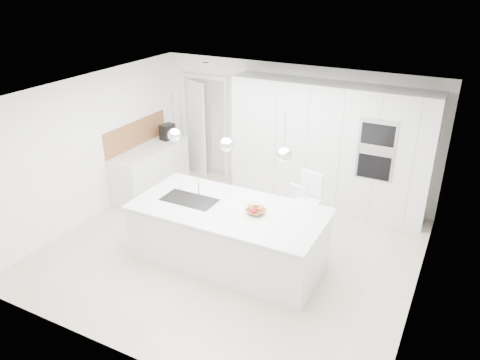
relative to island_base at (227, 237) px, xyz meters
The scene contains 27 objects.
floor 0.53m from the island_base, 108.43° to the left, with size 5.50×5.50×0.00m, color beige.
wall_back 2.92m from the island_base, 92.05° to the left, with size 5.50×5.50×0.00m, color white.
wall_left 2.98m from the island_base, behind, with size 5.00×5.00×0.00m, color white.
ceiling 2.09m from the island_base, 108.43° to the left, with size 5.50×5.50×0.00m, color white.
tall_cabinets 2.69m from the island_base, 74.36° to the left, with size 3.60×0.60×2.30m, color silver.
oven_stack 2.86m from the island_base, 53.85° to the left, with size 0.62×0.04×1.05m, color #A5A5A8, non-canonical shape.
doorway_frame 3.50m from the island_base, 126.50° to the left, with size 1.11×0.08×2.13m, color white, non-canonical shape.
hallway_door 3.61m from the island_base, 130.22° to the left, with size 0.82×0.04×2.00m, color white.
radiator 3.28m from the island_base, 122.08° to the left, with size 0.32×0.04×1.40m, color white, non-canonical shape.
left_base_cabinets 2.96m from the island_base, 149.53° to the left, with size 0.60×1.80×0.86m, color silver.
left_worktop 2.99m from the island_base, 149.53° to the left, with size 0.62×1.82×0.04m, color silver.
oak_backsplash 3.29m from the island_base, 152.14° to the left, with size 0.02×1.80×0.50m, color #996034.
island_base is the anchor object (origin of this frame).
island_worktop 0.45m from the island_base, 90.00° to the left, with size 2.84×1.40×0.04m, color silver.
island_sink 0.76m from the island_base, behind, with size 0.84×0.44×0.18m, color #3F3F42, non-canonical shape.
island_tap 0.89m from the island_base, 161.57° to the left, with size 0.02×0.02×0.30m, color white.
pendant_left 1.70m from the island_base, behind, with size 0.20×0.20×0.20m, color white.
pendant_mid 1.47m from the island_base, 146.31° to the right, with size 0.20×0.20×0.20m, color white.
pendant_right 1.70m from the island_base, ahead, with size 0.20×0.20×0.20m, color white.
fruit_bowl 0.66m from the island_base, ahead, with size 0.27×0.27×0.07m, color #996034.
espresso_machine 3.34m from the island_base, 140.43° to the left, with size 0.19×0.29×0.31m, color black.
bar_stool_left 1.15m from the island_base, 52.72° to the left, with size 0.32×0.45×0.98m, color white, non-canonical shape.
bar_stool_right 1.34m from the island_base, 48.84° to the left, with size 0.40×0.55×1.21m, color white, non-canonical shape.
apple_a 0.69m from the island_base, 13.53° to the left, with size 0.09×0.09×0.09m, color #AF111A.
apple_b 0.67m from the island_base, ahead, with size 0.07×0.07×0.07m, color #AF111A.
apple_c 0.68m from the island_base, ahead, with size 0.07×0.07×0.07m, color #AF111A.
banana_bunch 0.72m from the island_base, 11.45° to the left, with size 0.22×0.22×0.03m, color yellow.
Camera 1 is at (3.02, -5.53, 4.11)m, focal length 35.00 mm.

